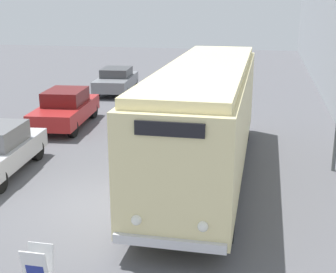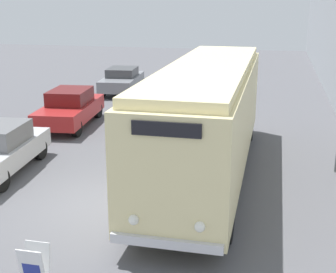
% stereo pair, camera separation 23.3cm
% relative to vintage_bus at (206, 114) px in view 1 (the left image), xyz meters
% --- Properties ---
extents(ground_plane, '(80.00, 80.00, 0.00)m').
position_rel_vintage_bus_xyz_m(ground_plane, '(-2.40, -2.76, -1.94)').
color(ground_plane, '#56565B').
extents(vintage_bus, '(2.44, 11.06, 3.46)m').
position_rel_vintage_bus_xyz_m(vintage_bus, '(0.00, 0.00, 0.00)').
color(vintage_bus, black).
rests_on(vintage_bus, ground_plane).
extents(sign_board, '(0.50, 0.37, 0.99)m').
position_rel_vintage_bus_xyz_m(sign_board, '(-2.19, -6.80, -1.46)').
color(sign_board, gray).
rests_on(sign_board, ground_plane).
extents(parked_car_mid, '(2.25, 4.66, 1.58)m').
position_rel_vintage_bus_xyz_m(parked_car_mid, '(-6.58, 4.48, -1.15)').
color(parked_car_mid, black).
rests_on(parked_car_mid, ground_plane).
extents(parked_car_far, '(2.25, 4.56, 1.43)m').
position_rel_vintage_bus_xyz_m(parked_car_far, '(-6.75, 12.04, -1.20)').
color(parked_car_far, black).
rests_on(parked_car_far, ground_plane).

